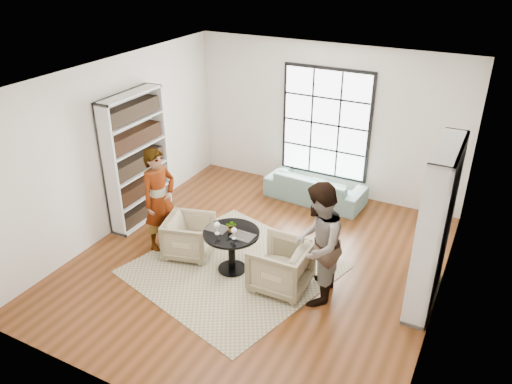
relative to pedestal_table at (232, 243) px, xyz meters
The scene contains 16 objects.
ground 0.67m from the pedestal_table, 54.49° to the left, with size 6.00×6.00×0.00m, color brown.
room_shell 1.20m from the pedestal_table, 74.11° to the left, with size 6.00×6.01×6.00m.
rug 0.50m from the pedestal_table, 55.06° to the left, with size 2.73×2.73×0.01m, color tan.
pedestal_table is the anchor object (origin of this frame).
sofa 2.83m from the pedestal_table, 83.87° to the left, with size 1.96×0.77×0.57m, color gray.
armchair_left 0.86m from the pedestal_table, behind, with size 0.73×0.75×0.68m, color tan.
armchair_right 0.87m from the pedestal_table, ahead, with size 0.80×0.83×0.75m, color #C1C08A.
person_left 1.44m from the pedestal_table, behind, with size 0.65×0.43×1.78m, color gray.
person_right 1.46m from the pedestal_table, ahead, with size 0.89×0.70×1.84m, color gray.
placemat_left 0.31m from the pedestal_table, behind, with size 0.34×0.26×0.01m, color #292624.
placemat_right 0.29m from the pedestal_table, ahead, with size 0.34×0.26×0.01m, color #292624.
cutlery_left 0.32m from the pedestal_table, behind, with size 0.14×0.22×0.01m, color #BCBCC1, non-canonical shape.
cutlery_right 0.29m from the pedestal_table, ahead, with size 0.14×0.22×0.01m, color #BCBCC1, non-canonical shape.
wine_glass_left 0.40m from the pedestal_table, 142.15° to the right, with size 0.09×0.09×0.20m.
wine_glass_right 0.37m from the pedestal_table, 46.56° to the right, with size 0.08×0.08×0.19m.
flower_centerpiece 0.29m from the pedestal_table, 90.60° to the left, with size 0.18×0.15×0.20m, color gray.
Camera 1 is at (3.05, -5.96, 4.73)m, focal length 35.00 mm.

